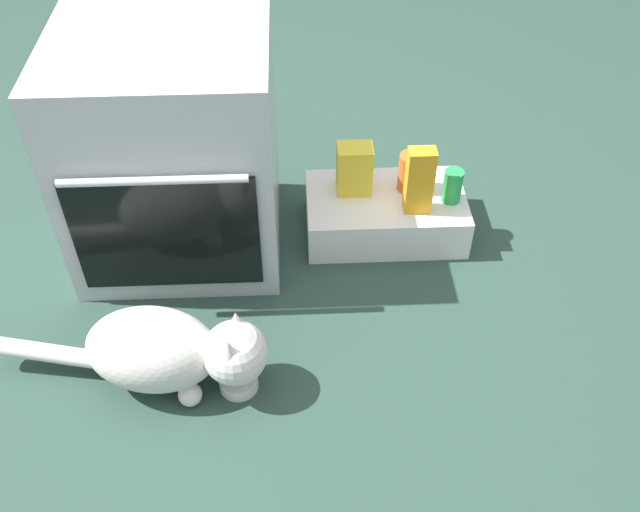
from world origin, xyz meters
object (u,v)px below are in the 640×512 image
juice_carton (419,181)px  soda_can (452,186)px  cat (168,350)px  oven (173,151)px  sauce_jar (410,172)px  snack_bag (354,169)px  pantry_cabinet (385,214)px  food_bowl (239,381)px

juice_carton → soda_can: 0.15m
cat → oven: bearing=100.8°
oven → sauce_jar: size_ratio=5.39×
snack_bag → pantry_cabinet: bearing=-21.3°
food_bowl → cat: size_ratio=0.14×
sauce_jar → soda_can: bearing=-26.6°
food_bowl → juice_carton: bearing=45.3°
pantry_cabinet → food_bowl: size_ratio=4.89×
oven → snack_bag: oven is taller
juice_carton → snack_bag: juice_carton is taller
juice_carton → snack_bag: size_ratio=1.33×
pantry_cabinet → cat: (-0.69, -0.64, 0.06)m
oven → sauce_jar: oven is taller
oven → cat: bearing=-88.3°
pantry_cabinet → snack_bag: size_ratio=3.07×
pantry_cabinet → sauce_jar: size_ratio=3.95×
food_bowl → soda_can: (0.72, 0.64, 0.19)m
pantry_cabinet → soda_can: soda_can is taller
oven → snack_bag: size_ratio=4.19×
food_bowl → sauce_jar: 0.94m
food_bowl → sauce_jar: size_ratio=0.81×
oven → food_bowl: size_ratio=6.67×
oven → pantry_cabinet: bearing=1.0°
cat → juice_carton: (0.78, 0.57, 0.13)m
food_bowl → soda_can: 0.98m
cat → soda_can: soda_can is taller
cat → juice_carton: 0.97m
food_bowl → cat: (-0.19, 0.03, 0.11)m
pantry_cabinet → sauce_jar: sauce_jar is taller
pantry_cabinet → cat: bearing=-137.2°
cat → juice_carton: juice_carton is taller
soda_can → oven: bearing=179.2°
sauce_jar → cat: bearing=-138.6°
snack_bag → food_bowl: bearing=-118.5°
pantry_cabinet → snack_bag: 0.21m
oven → juice_carton: 0.81m
food_bowl → sauce_jar: sauce_jar is taller
juice_carton → sauce_jar: juice_carton is taller
snack_bag → juice_carton: bearing=-29.0°
soda_can → pantry_cabinet: bearing=173.2°
cat → snack_bag: snack_bag is taller
cat → juice_carton: size_ratio=3.35×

